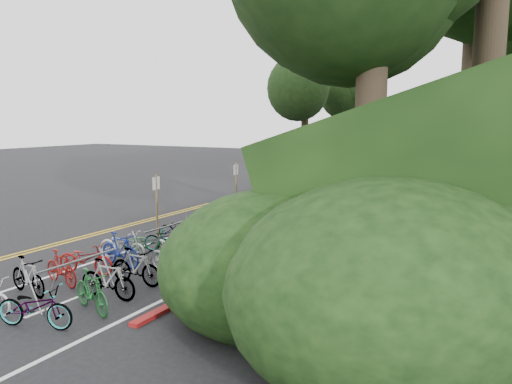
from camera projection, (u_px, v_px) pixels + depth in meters
ground at (38, 268)px, 15.54m from camera, size 120.00×120.00×0.00m
road_markings at (227, 216)px, 24.01m from camera, size 7.47×80.00×0.01m
red_curb at (341, 218)px, 23.25m from camera, size 0.25×28.00×0.10m
bike_rack_front at (80, 271)px, 12.71m from camera, size 1.09×2.55×1.07m
bike_racks_rest at (297, 194)px, 25.28m from camera, size 1.14×23.00×1.17m
signposts_rest at (264, 178)px, 27.21m from camera, size 0.08×18.40×2.50m
bike_front at (123, 245)px, 16.45m from camera, size 0.78×1.89×0.97m
bike_valet at (123, 260)px, 14.72m from camera, size 3.49×9.94×1.08m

